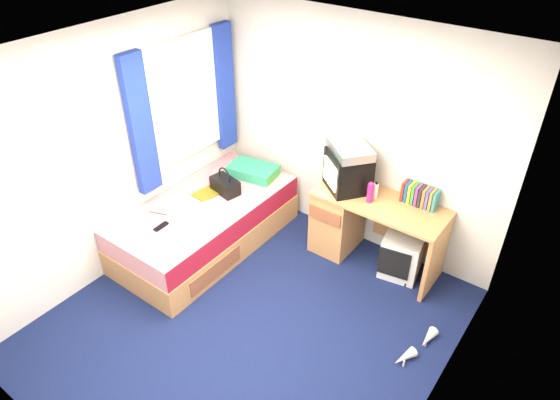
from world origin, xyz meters
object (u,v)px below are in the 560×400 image
Objects in this scene: pink_water_bottle at (370,193)px; water_bottle at (159,210)px; desk at (353,220)px; picture_frame at (430,202)px; handbag at (225,185)px; remote_control at (161,226)px; pillow at (253,171)px; white_heels at (416,348)px; towel at (208,213)px; storage_cube at (402,255)px; bed at (206,223)px; vcr at (350,149)px; crt_tv at (348,171)px; magazine at (207,193)px; colour_swatch_fan at (167,236)px; aerosol_can at (376,191)px.

pink_water_bottle is 2.09m from water_bottle.
desk is 0.82m from picture_frame.
handbag is 0.85m from remote_control.
pink_water_bottle is (1.43, 0.03, 0.25)m from pillow.
desk reaches higher than white_heels.
pink_water_bottle is 0.70× the size of towel.
bed is at bearing -166.73° from storage_cube.
white_heels is (2.66, 0.39, -0.54)m from water_bottle.
water_bottle is at bearing -160.32° from storage_cube.
vcr reaches higher than storage_cube.
white_heels is (1.24, -0.83, -0.91)m from crt_tv.
bed is 3.78× the size of pillow.
colour_swatch_fan is at bearing -75.33° from magazine.
vcr reaches higher than aerosol_can.
towel is (0.17, -0.45, -0.04)m from handbag.
pillow is at bearing 75.82° from magazine.
crt_tv reaches higher than magazine.
aerosol_can is (1.51, 0.84, 0.56)m from bed.
colour_swatch_fan is at bearing -23.41° from remote_control.
storage_cube is at bearing -0.66° from desk.
crt_tv is 1.96× the size of towel.
bed is 7.22× the size of towel.
vcr is 3.34× the size of picture_frame.
aerosol_can is at bearing 46.18° from colour_swatch_fan.
aerosol_can is 1.48m from white_heels.
remote_control reaches higher than colour_swatch_fan.
aerosol_can is 0.74× the size of colour_swatch_fan.
water_bottle reaches higher than colour_swatch_fan.
white_heels is at bearing 4.67° from vcr.
aerosol_can reaches higher than bed.
pink_water_bottle is at bearing 33.54° from water_bottle.
white_heels is at bearing 11.89° from remote_control.
pillow is 3.78× the size of picture_frame.
vcr is at bearing 47.55° from remote_control.
pillow is 0.60m from magazine.
handbag is at bearing -92.13° from pillow.
towel is (0.15, -0.89, -0.01)m from pillow.
crt_tv is at bearing 53.15° from colour_swatch_fan.
desk is at bearing 157.39° from pink_water_bottle.
pink_water_bottle is 0.70× the size of magazine.
white_heels is at bearing 4.43° from handbag.
desk reaches higher than magazine.
white_heels is (0.43, -0.99, -0.78)m from picture_frame.
bed is at bearing -88.80° from handbag.
vcr reaches higher than towel.
bed is 1.73m from vcr.
storage_cube is 2.85× the size of remote_control.
magazine is at bearing -156.40° from aerosol_can.
handbag is (-1.15, -0.54, -0.32)m from crt_tv.
picture_frame is 0.40× the size of handbag.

